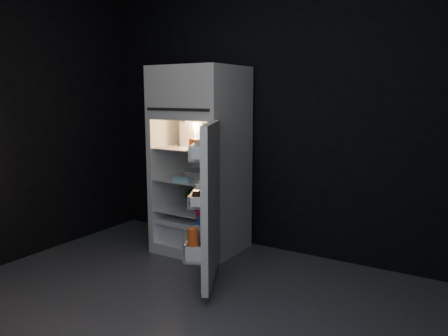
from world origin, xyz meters
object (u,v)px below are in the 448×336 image
Objects in this scene: refrigerator at (202,154)px; yogurt_tray at (209,210)px; fridge_door at (207,204)px; egg_carton at (203,176)px; milk_jug at (191,134)px.

refrigerator is 6.92× the size of yogurt_tray.
fridge_door is 4.74× the size of yogurt_tray.
yogurt_tray is (0.07, -0.02, -0.31)m from egg_carton.
yogurt_tray is at bearing 122.88° from fridge_door.
refrigerator is 0.55m from yogurt_tray.
refrigerator reaches higher than fridge_door.
milk_jug is 0.44m from egg_carton.
milk_jug is at bearing 133.29° from fridge_door.
fridge_door is 0.72m from yogurt_tray.
yogurt_tray is (0.17, -0.14, -0.50)m from refrigerator.
fridge_door is at bearing -52.92° from refrigerator.
egg_carton is at bearing -175.66° from yogurt_tray.
fridge_door is (0.54, -0.71, -0.27)m from refrigerator.
egg_carton reaches higher than yogurt_tray.
fridge_door is 0.74m from egg_carton.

